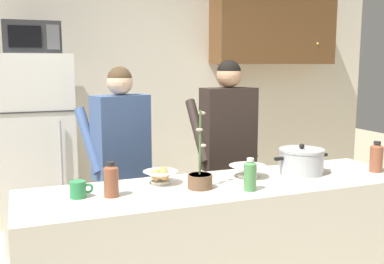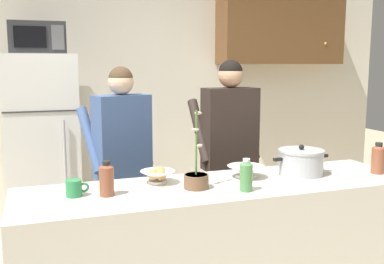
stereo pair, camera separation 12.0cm
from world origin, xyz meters
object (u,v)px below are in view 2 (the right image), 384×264
Objects in this scene: bottle_near_edge at (107,179)px; bottle_far_corner at (378,158)px; refrigerator at (43,149)px; bread_bowl at (158,175)px; person_near_pot at (122,148)px; coffee_mug at (74,188)px; microwave at (37,38)px; empty_bowl at (246,171)px; bottle_mid_counter at (246,175)px; person_by_sink at (229,139)px; potted_orchid at (196,178)px; cooking_pot at (301,162)px.

bottle_near_edge is 1.82m from bottle_far_corner.
bread_bowl is at bearing -68.84° from refrigerator.
person_near_pot is 0.93m from coffee_mug.
bottle_near_edge is at bearing -105.85° from person_near_pot.
microwave reaches higher than bread_bowl.
refrigerator is 1.06× the size of person_near_pot.
bottle_mid_counter is (-0.13, -0.28, 0.05)m from empty_bowl.
person_near_pot is at bearing 172.43° from person_by_sink.
potted_orchid is at bearing 149.48° from bottle_mid_counter.
bottle_near_edge is at bearing 177.35° from bottle_far_corner.
bottle_near_edge is 1.04× the size of bottle_mid_counter.
bread_bowl is (-0.75, -0.60, -0.09)m from person_by_sink.
bread_bowl is (0.52, 0.11, 0.00)m from coffee_mug.
person_by_sink is (0.85, -0.11, 0.04)m from person_near_pot.
person_by_sink reaches higher than bottle_mid_counter.
bread_bowl is (0.66, -1.67, -0.92)m from microwave.
microwave is at bearing 125.61° from empty_bowl.
potted_orchid reaches higher than cooking_pot.
cooking_pot reaches higher than bread_bowl.
coffee_mug is at bearing -85.49° from microwave.
cooking_pot reaches higher than bottle_mid_counter.
cooking_pot is at bearing 0.69° from coffee_mug.
bottle_mid_counter is (0.79, -0.17, -0.00)m from bottle_near_edge.
person_by_sink is 8.68× the size of bottle_mid_counter.
person_by_sink reaches higher than empty_bowl.
cooking_pot is at bearing -5.57° from bread_bowl.
bottle_mid_counter is 0.30m from potted_orchid.
refrigerator is 1.82m from coffee_mug.
coffee_mug is at bearing 176.23° from bottle_far_corner.
person_near_pot reaches higher than coffee_mug.
bottle_far_corner is 0.45× the size of potted_orchid.
bottle_near_edge is at bearing -15.15° from coffee_mug.
person_near_pot reaches higher than potted_orchid.
bottle_mid_counter is at bearing -36.83° from bread_bowl.
refrigerator reaches higher than cooking_pot.
person_near_pot reaches higher than bottle_mid_counter.
person_near_pot reaches higher than empty_bowl.
cooking_pot is (1.07, -0.81, -0.02)m from person_near_pot.
microwave is at bearing 118.77° from bottle_mid_counter.
person_near_pot is at bearing 107.60° from potted_orchid.
bottle_near_edge is (0.17, -0.05, 0.05)m from coffee_mug.
bread_bowl is at bearing -141.51° from person_by_sink.
bottle_near_edge reaches higher than empty_bowl.
bottle_near_edge is (0.32, -1.83, -0.87)m from microwave.
coffee_mug is 0.19m from bottle_near_edge.
potted_orchid is (0.85, -1.88, 0.11)m from refrigerator.
bottle_mid_counter is at bearing -61.50° from refrigerator.
refrigerator is 1.89m from bottle_near_edge.
microwave is 1.01× the size of potted_orchid.
cooking_pot is at bearing 163.65° from bottle_far_corner.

